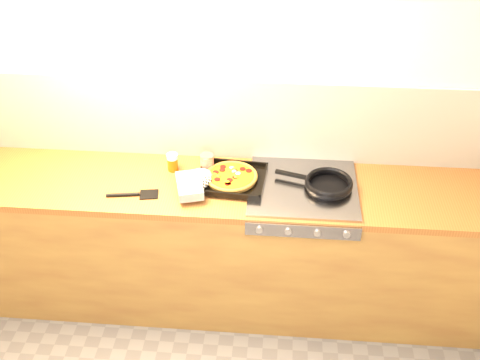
# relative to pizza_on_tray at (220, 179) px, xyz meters

# --- Properties ---
(room_shell) EXTENTS (3.20, 3.20, 3.20)m
(room_shell) POSITION_rel_pizza_on_tray_xyz_m (0.01, 0.29, 0.21)
(room_shell) COLOR white
(room_shell) RESTS_ON ground
(counter_run) EXTENTS (3.20, 0.62, 0.90)m
(counter_run) POSITION_rel_pizza_on_tray_xyz_m (0.01, 0.01, -0.49)
(counter_run) COLOR olive
(counter_run) RESTS_ON ground
(stovetop) EXTENTS (0.60, 0.56, 0.02)m
(stovetop) POSITION_rel_pizza_on_tray_xyz_m (0.46, 0.01, -0.04)
(stovetop) COLOR gray
(stovetop) RESTS_ON counter_run
(pizza_on_tray) EXTENTS (0.51, 0.43, 0.06)m
(pizza_on_tray) POSITION_rel_pizza_on_tray_xyz_m (0.00, 0.00, 0.00)
(pizza_on_tray) COLOR black
(pizza_on_tray) RESTS_ON stovetop
(frying_pan) EXTENTS (0.46, 0.33, 0.04)m
(frying_pan) POSITION_rel_pizza_on_tray_xyz_m (0.60, 0.01, -0.00)
(frying_pan) COLOR black
(frying_pan) RESTS_ON stovetop
(tomato_can) EXTENTS (0.10, 0.10, 0.11)m
(tomato_can) POSITION_rel_pizza_on_tray_xyz_m (-0.09, 0.13, 0.01)
(tomato_can) COLOR #AC1E0D
(tomato_can) RESTS_ON counter_run
(juice_glass) EXTENTS (0.07, 0.07, 0.11)m
(juice_glass) POSITION_rel_pizza_on_tray_xyz_m (-0.29, 0.12, 0.01)
(juice_glass) COLOR #C94E0B
(juice_glass) RESTS_ON counter_run
(wooden_spoon) EXTENTS (0.30, 0.06, 0.02)m
(wooden_spoon) POSITION_rel_pizza_on_tray_xyz_m (0.06, 0.19, -0.03)
(wooden_spoon) COLOR #9E7643
(wooden_spoon) RESTS_ON counter_run
(black_spatula) EXTENTS (0.29, 0.10, 0.02)m
(black_spatula) POSITION_rel_pizza_on_tray_xyz_m (-0.46, -0.14, -0.03)
(black_spatula) COLOR black
(black_spatula) RESTS_ON counter_run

